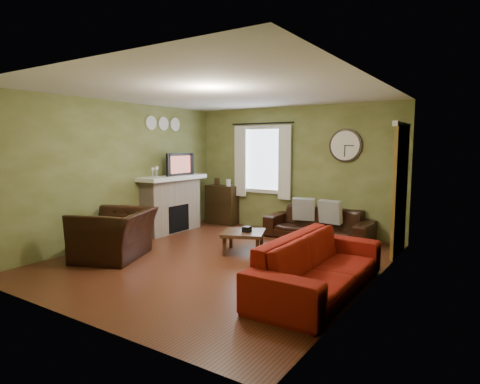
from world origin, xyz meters
The scene contains 31 objects.
floor centered at (0.00, 0.00, 0.00)m, with size 4.60×5.20×0.00m, color #4E2415.
ceiling centered at (0.00, 0.00, 2.60)m, with size 4.60×5.20×0.00m, color white.
wall_left centered at (-2.30, 0.00, 1.30)m, with size 0.00×5.20×2.60m, color olive.
wall_right centered at (2.30, 0.00, 1.30)m, with size 0.00×5.20×2.60m, color olive.
wall_back centered at (0.00, 2.60, 1.30)m, with size 4.60×0.00×2.60m, color olive.
wall_front centered at (0.00, -2.60, 1.30)m, with size 4.60×0.00×2.60m, color olive.
fireplace centered at (-2.10, 1.15, 0.55)m, with size 0.40×1.40×1.10m, color tan.
firebox centered at (-1.91, 1.15, 0.30)m, with size 0.04×0.60×0.55m, color black.
mantel centered at (-2.07, 1.15, 1.14)m, with size 0.58×1.60×0.08m, color white.
tv centered at (-2.05, 1.30, 1.35)m, with size 0.60×0.08×0.35m, color black.
tv_screen centered at (-1.97, 1.30, 1.41)m, with size 0.02×0.62×0.36m, color #994C3F.
medallion_left centered at (-2.28, 0.80, 2.25)m, with size 0.28×0.28×0.03m, color white.
medallion_mid centered at (-2.28, 1.15, 2.25)m, with size 0.28×0.28×0.03m, color white.
medallion_right centered at (-2.28, 1.50, 2.25)m, with size 0.28×0.28×0.03m, color white.
window_pane centered at (-0.70, 2.58, 1.50)m, with size 1.00×0.02×1.30m, color silver, non-canonical shape.
curtain_rod centered at (-0.70, 2.48, 2.27)m, with size 0.03×0.03×1.50m, color black.
curtain_left centered at (-1.25, 2.48, 1.45)m, with size 0.28×0.04×1.55m, color white.
curtain_right centered at (-0.15, 2.48, 1.45)m, with size 0.28×0.04×1.55m, color white.
wall_clock centered at (1.10, 2.55, 1.80)m, with size 0.64×0.06×0.64m, color white, non-canonical shape.
door centered at (2.27, 1.85, 1.05)m, with size 0.05×0.90×2.10m, color olive.
bookshelf centered at (-1.72, 2.42, 0.44)m, with size 0.75×0.32×0.89m, color black, non-canonical shape.
book centered at (-1.68, 2.65, 0.96)m, with size 0.17×0.23×0.02m, color #3B2415.
sofa_brown centered at (0.74, 2.18, 0.30)m, with size 2.03×0.79×0.59m, color black.
pillow_left centered at (0.40, 2.25, 0.55)m, with size 0.44×0.13×0.44m, color #989C9E.
pillow_right centered at (0.97, 2.19, 0.55)m, with size 0.44×0.13×0.44m, color #989C9E.
sofa_red centered at (1.82, -0.46, 0.34)m, with size 2.33×0.91×0.68m, color maroon.
armchair centered at (-1.49, -0.83, 0.39)m, with size 1.19×1.04×0.78m, color black.
coffee_table centered at (0.06, 0.58, 0.18)m, with size 0.68×0.68×0.36m, color #3B2415, non-canonical shape.
tissue_box centered at (0.13, 0.56, 0.40)m, with size 0.12×0.12×0.10m, color black.
wine_glass_a centered at (-2.05, 0.58, 1.28)m, with size 0.07×0.07×0.19m, color white, non-canonical shape.
wine_glass_b centered at (-2.05, 0.69, 1.29)m, with size 0.07×0.07×0.21m, color white, non-canonical shape.
Camera 1 is at (3.62, -5.00, 1.79)m, focal length 30.00 mm.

